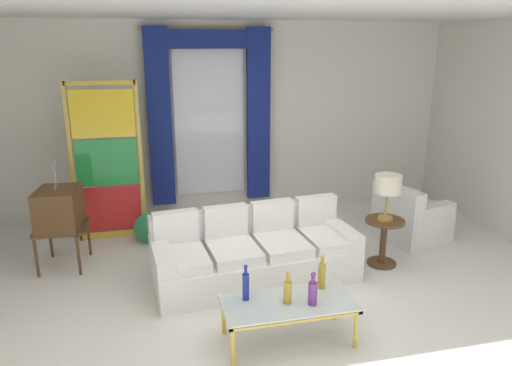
% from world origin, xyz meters
% --- Properties ---
extents(ground_plane, '(16.00, 16.00, 0.00)m').
position_xyz_m(ground_plane, '(0.00, 0.00, 0.00)').
color(ground_plane, white).
extents(wall_rear, '(8.00, 0.12, 3.00)m').
position_xyz_m(wall_rear, '(0.00, 3.06, 1.50)').
color(wall_rear, white).
rests_on(wall_rear, ground).
extents(ceiling_slab, '(8.00, 7.60, 0.04)m').
position_xyz_m(ceiling_slab, '(0.00, 0.80, 3.02)').
color(ceiling_slab, white).
extents(curtained_window, '(2.00, 0.17, 2.70)m').
position_xyz_m(curtained_window, '(-0.31, 2.89, 1.74)').
color(curtained_window, white).
rests_on(curtained_window, ground).
extents(couch_white_long, '(2.41, 1.13, 0.86)m').
position_xyz_m(couch_white_long, '(-0.16, 0.54, 0.31)').
color(couch_white_long, white).
rests_on(couch_white_long, ground).
extents(coffee_table, '(1.21, 0.56, 0.41)m').
position_xyz_m(coffee_table, '(-0.13, -0.76, 0.37)').
color(coffee_table, silver).
rests_on(coffee_table, ground).
extents(bottle_blue_decanter, '(0.07, 0.07, 0.31)m').
position_xyz_m(bottle_blue_decanter, '(-0.14, -0.78, 0.53)').
color(bottle_blue_decanter, gold).
rests_on(bottle_blue_decanter, coffee_table).
extents(bottle_crystal_tall, '(0.07, 0.07, 0.34)m').
position_xyz_m(bottle_crystal_tall, '(0.26, -0.59, 0.55)').
color(bottle_crystal_tall, gold).
rests_on(bottle_crystal_tall, coffee_table).
extents(bottle_amber_squat, '(0.08, 0.08, 0.32)m').
position_xyz_m(bottle_amber_squat, '(0.07, -0.85, 0.54)').
color(bottle_amber_squat, '#753384').
rests_on(bottle_amber_squat, coffee_table).
extents(bottle_ruby_flask, '(0.06, 0.06, 0.35)m').
position_xyz_m(bottle_ruby_flask, '(-0.50, -0.64, 0.56)').
color(bottle_ruby_flask, navy).
rests_on(bottle_ruby_flask, coffee_table).
extents(vintage_tv, '(0.62, 0.65, 1.35)m').
position_xyz_m(vintage_tv, '(-2.38, 1.35, 0.73)').
color(vintage_tv, brown).
rests_on(vintage_tv, ground).
extents(armchair_white, '(1.01, 0.99, 0.80)m').
position_xyz_m(armchair_white, '(2.22, 1.15, 0.29)').
color(armchair_white, white).
rests_on(armchair_white, ground).
extents(stained_glass_divider, '(0.95, 0.05, 2.20)m').
position_xyz_m(stained_glass_divider, '(-1.84, 2.14, 1.06)').
color(stained_glass_divider, gold).
rests_on(stained_glass_divider, ground).
extents(peacock_figurine, '(0.44, 0.60, 0.50)m').
position_xyz_m(peacock_figurine, '(-1.33, 1.74, 0.22)').
color(peacock_figurine, beige).
rests_on(peacock_figurine, ground).
extents(round_side_table, '(0.48, 0.48, 0.59)m').
position_xyz_m(round_side_table, '(1.48, 0.49, 0.36)').
color(round_side_table, brown).
rests_on(round_side_table, ground).
extents(table_lamp_brass, '(0.32, 0.32, 0.57)m').
position_xyz_m(table_lamp_brass, '(1.48, 0.49, 1.03)').
color(table_lamp_brass, '#B29338').
rests_on(table_lamp_brass, round_side_table).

